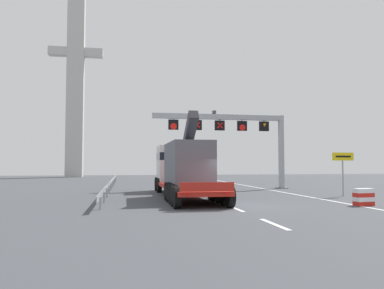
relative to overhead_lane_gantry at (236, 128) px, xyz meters
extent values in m
plane|color=#424449|center=(-3.79, -12.88, -5.36)|extent=(112.00, 112.00, 0.00)
cube|color=silver|center=(-4.29, -18.88, -5.35)|extent=(0.20, 2.60, 0.01)
cube|color=silver|center=(-4.29, -14.04, -5.35)|extent=(0.20, 2.60, 0.01)
cube|color=silver|center=(-4.29, -9.20, -5.35)|extent=(0.20, 2.60, 0.01)
cube|color=silver|center=(-4.29, -4.36, -5.35)|extent=(0.20, 2.60, 0.01)
cube|color=silver|center=(-4.29, 0.48, -5.35)|extent=(0.20, 2.60, 0.01)
cube|color=silver|center=(-4.29, 5.32, -5.35)|extent=(0.20, 2.60, 0.01)
cube|color=silver|center=(-4.29, 10.16, -5.35)|extent=(0.20, 2.60, 0.01)
cube|color=silver|center=(-4.29, 15.00, -5.35)|extent=(0.20, 2.60, 0.01)
cube|color=silver|center=(-4.29, 19.84, -5.35)|extent=(0.20, 2.60, 0.01)
cube|color=silver|center=(-4.29, 24.68, -5.35)|extent=(0.20, 2.60, 0.01)
cube|color=silver|center=(2.41, -0.88, -5.35)|extent=(0.20, 63.00, 0.01)
cube|color=#9EA0A5|center=(4.26, 0.00, -2.06)|extent=(0.40, 0.40, 6.59)
cube|color=slate|center=(4.26, 0.00, -5.32)|extent=(0.90, 0.90, 0.08)
cube|color=#9EA0A5|center=(-1.48, 0.00, 0.98)|extent=(11.88, 0.44, 0.44)
cube|color=#4C4C51|center=(-1.98, 0.00, 1.38)|extent=(0.28, 0.40, 0.28)
cube|color=black|center=(2.63, 0.00, 0.23)|extent=(0.86, 0.24, 0.87)
cube|color=#9EA0A5|center=(2.63, 0.00, 0.71)|extent=(0.08, 0.08, 0.16)
cone|color=orange|center=(2.63, -0.13, 0.31)|extent=(0.31, 0.31, 0.30)
cube|color=black|center=(0.58, 0.00, 0.23)|extent=(0.86, 0.24, 0.87)
cube|color=#9EA0A5|center=(0.58, 0.00, 0.71)|extent=(0.08, 0.08, 0.16)
cone|color=red|center=(0.58, -0.13, 0.07)|extent=(0.55, 0.02, 0.55)
cube|color=black|center=(-1.48, 0.00, 0.23)|extent=(0.86, 0.24, 0.87)
cube|color=#9EA0A5|center=(-1.48, 0.00, 0.71)|extent=(0.08, 0.08, 0.16)
cube|color=red|center=(-1.48, -0.13, 0.23)|extent=(0.53, 0.02, 0.53)
cube|color=red|center=(-1.48, -0.13, 0.23)|extent=(0.53, 0.02, 0.53)
cube|color=black|center=(-3.54, 0.00, 0.23)|extent=(0.86, 0.24, 0.87)
cube|color=#9EA0A5|center=(-3.54, 0.00, 0.71)|extent=(0.08, 0.08, 0.16)
cube|color=red|center=(-3.54, -0.13, 0.23)|extent=(0.53, 0.02, 0.53)
cube|color=red|center=(-3.54, -0.13, 0.23)|extent=(0.53, 0.02, 0.53)
cube|color=black|center=(-5.59, 0.00, 0.23)|extent=(0.86, 0.24, 0.87)
cube|color=#9EA0A5|center=(-5.59, 0.00, 0.71)|extent=(0.08, 0.08, 0.16)
cone|color=red|center=(-5.59, -0.13, 0.07)|extent=(0.55, 0.02, 0.55)
cube|color=red|center=(-5.78, -9.05, -4.63)|extent=(2.80, 10.40, 0.24)
cube|color=red|center=(-5.78, -14.33, -4.26)|extent=(2.66, 0.08, 0.44)
cylinder|color=black|center=(-7.13, -13.55, -4.81)|extent=(0.32, 1.10, 1.10)
cylinder|color=black|center=(-4.43, -13.55, -4.81)|extent=(0.32, 1.10, 1.10)
cylinder|color=black|center=(-7.13, -12.50, -4.81)|extent=(0.32, 1.10, 1.10)
cylinder|color=black|center=(-4.43, -12.50, -4.81)|extent=(0.32, 1.10, 1.10)
cylinder|color=black|center=(-7.13, -11.45, -4.81)|extent=(0.32, 1.10, 1.10)
cylinder|color=black|center=(-4.43, -11.45, -4.81)|extent=(0.32, 1.10, 1.10)
cylinder|color=black|center=(-7.13, -10.40, -4.81)|extent=(0.32, 1.10, 1.10)
cylinder|color=black|center=(-4.43, -10.40, -4.81)|extent=(0.32, 1.10, 1.10)
cylinder|color=black|center=(-7.13, -9.35, -4.81)|extent=(0.32, 1.10, 1.10)
cylinder|color=black|center=(-4.43, -9.35, -4.81)|extent=(0.32, 1.10, 1.10)
cube|color=silver|center=(-5.78, -1.95, -3.26)|extent=(2.58, 3.20, 3.10)
cube|color=black|center=(-5.78, -1.95, -2.56)|extent=(2.60, 3.22, 0.60)
cylinder|color=black|center=(-7.07, -1.07, -4.81)|extent=(0.34, 1.10, 1.10)
cylinder|color=black|center=(-4.49, -1.07, -4.81)|extent=(0.34, 1.10, 1.10)
cylinder|color=black|center=(-7.07, -3.07, -4.81)|extent=(0.34, 1.10, 1.10)
cylinder|color=black|center=(-4.49, -3.07, -4.81)|extent=(0.34, 1.10, 1.10)
cube|color=#565B66|center=(-5.78, -8.65, -3.16)|extent=(2.38, 5.72, 2.70)
cube|color=#2D2D33|center=(-5.78, -9.50, -1.21)|extent=(0.56, 2.94, 2.29)
cube|color=red|center=(-6.76, -14.37, -4.56)|extent=(0.20, 0.06, 0.12)
cube|color=red|center=(-4.80, -14.37, -4.56)|extent=(0.20, 0.06, 0.12)
cylinder|color=#9EA0A5|center=(5.02, -8.45, -3.87)|extent=(0.10, 0.10, 2.97)
cube|color=yellow|center=(5.02, -8.51, -2.66)|extent=(1.56, 0.06, 0.54)
cube|color=black|center=(5.02, -8.55, -2.66)|extent=(1.13, 0.01, 0.12)
cube|color=red|center=(2.74, -13.94, -5.25)|extent=(1.04, 0.59, 0.23)
cube|color=white|center=(2.74, -13.94, -5.02)|extent=(1.04, 0.59, 0.22)
cube|color=red|center=(2.74, -13.94, -4.80)|extent=(1.04, 0.59, 0.23)
cube|color=white|center=(2.74, -13.94, -4.57)|extent=(1.04, 0.59, 0.23)
cube|color=#999EA3|center=(-10.87, 1.54, -4.76)|extent=(0.04, 32.83, 0.32)
cube|color=#999EA3|center=(-10.81, -13.24, -5.06)|extent=(0.10, 0.10, 0.60)
cube|color=#999EA3|center=(-10.81, -9.95, -5.06)|extent=(0.10, 0.10, 0.60)
cube|color=#999EA3|center=(-10.81, -6.67, -5.06)|extent=(0.10, 0.10, 0.60)
cube|color=#999EA3|center=(-10.81, -3.39, -5.06)|extent=(0.10, 0.10, 0.60)
cube|color=#999EA3|center=(-10.81, -0.10, -5.06)|extent=(0.10, 0.10, 0.60)
cube|color=#999EA3|center=(-10.81, 3.18, -5.06)|extent=(0.10, 0.10, 0.60)
cube|color=#999EA3|center=(-10.81, 6.46, -5.06)|extent=(0.10, 0.10, 0.60)
cube|color=#999EA3|center=(-10.81, 9.74, -5.06)|extent=(0.10, 0.10, 0.60)
cube|color=#999EA3|center=(-10.81, 13.03, -5.06)|extent=(0.10, 0.10, 0.60)
cube|color=#999EA3|center=(-10.81, 16.31, -5.06)|extent=(0.10, 0.10, 0.60)
cube|color=#B7B7B2|center=(-18.18, 33.87, 11.88)|extent=(2.80, 2.00, 34.47)
cube|color=#B7B7B2|center=(-18.18, 33.87, 16.01)|extent=(9.00, 1.60, 1.40)
camera|label=1|loc=(-9.63, -31.81, -3.17)|focal=34.91mm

